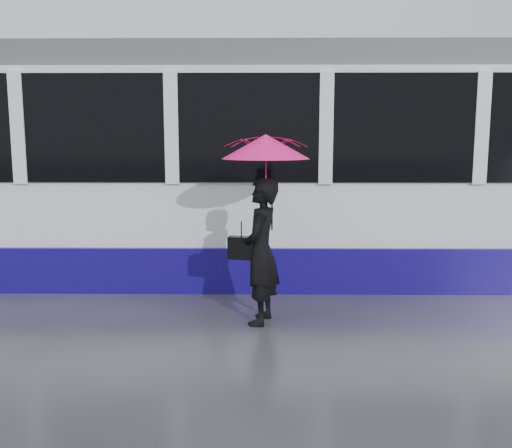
{
  "coord_description": "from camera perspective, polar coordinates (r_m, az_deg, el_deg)",
  "views": [
    {
      "loc": [
        0.5,
        -6.19,
        2.09
      ],
      "look_at": [
        0.42,
        0.28,
        1.1
      ],
      "focal_mm": 40.0,
      "sensor_mm": 36.0,
      "label": 1
    }
  ],
  "objects": [
    {
      "name": "tram",
      "position": [
        8.73,
        -3.83,
        5.71
      ],
      "size": [
        26.0,
        2.56,
        3.35
      ],
      "color": "white",
      "rests_on": "ground"
    },
    {
      "name": "rails",
      "position": [
        8.95,
        -2.56,
        -4.75
      ],
      "size": [
        34.0,
        1.51,
        0.02
      ],
      "color": "#3F3D38",
      "rests_on": "ground"
    },
    {
      "name": "umbrella",
      "position": [
        6.25,
        0.97,
        6.04
      ],
      "size": [
        1.15,
        1.15,
        1.11
      ],
      "rotation": [
        0.0,
        0.0,
        -0.21
      ],
      "color": "#ED1356",
      "rests_on": "ground"
    },
    {
      "name": "handbag",
      "position": [
        6.39,
        -1.47,
        -2.39
      ],
      "size": [
        0.31,
        0.19,
        0.43
      ],
      "rotation": [
        0.0,
        0.0,
        -0.21
      ],
      "color": "black",
      "rests_on": "ground"
    },
    {
      "name": "ground",
      "position": [
        6.55,
        -3.8,
        -9.92
      ],
      "size": [
        90.0,
        90.0,
        0.0
      ],
      "primitive_type": "plane",
      "color": "#2C2C31",
      "rests_on": "ground"
    },
    {
      "name": "woman",
      "position": [
        6.37,
        0.5,
        -2.78
      ],
      "size": [
        0.51,
        0.67,
        1.64
      ],
      "primitive_type": "imported",
      "rotation": [
        0.0,
        0.0,
        -1.78
      ],
      "color": "black",
      "rests_on": "ground"
    }
  ]
}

